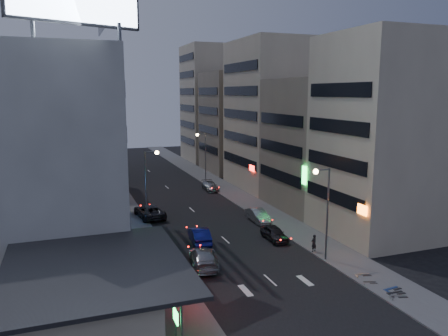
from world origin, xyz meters
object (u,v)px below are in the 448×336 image
road_car_silver (203,257)px  scooter_black_a (401,283)px  scooter_black_b (376,275)px  parked_car_right_far (210,186)px  parked_car_right_mid (258,216)px  scooter_silver_a (405,287)px  parked_car_right_near (274,233)px  scooter_blue (396,279)px  parked_car_left (149,211)px  road_car_blue (200,235)px  person (314,243)px  scooter_silver_b (369,267)px

road_car_silver → scooter_black_a: road_car_silver is taller
scooter_black_b → parked_car_right_far: bearing=24.4°
parked_car_right_mid → scooter_silver_a: size_ratio=2.32×
scooter_black_a → parked_car_right_mid: bearing=9.5°
parked_car_right_near → scooter_blue: bearing=-72.9°
parked_car_right_far → scooter_black_b: (1.77, -34.79, -0.03)m
parked_car_left → scooter_black_a: parked_car_left is taller
road_car_blue → scooter_black_a: size_ratio=2.45×
person → scooter_black_b: 7.25m
parked_car_right_near → road_car_silver: size_ratio=0.76×
parked_car_right_near → parked_car_right_far: size_ratio=0.91×
scooter_silver_a → scooter_black_b: (-0.46, 2.52, -0.07)m
scooter_silver_a → scooter_blue: (0.40, 1.33, 0.03)m
parked_car_right_near → scooter_silver_b: size_ratio=2.22×
person → scooter_silver_a: bearing=82.2°
parked_car_left → scooter_silver_b: parked_car_left is taller
parked_car_left → scooter_black_b: parked_car_left is taller
scooter_black_a → scooter_blue: (0.17, 0.73, 0.01)m
parked_car_left → scooter_black_a: (13.65, -25.40, -0.08)m
road_car_silver → scooter_blue: (12.26, -8.83, -0.06)m
person → parked_car_right_near: bearing=-84.7°
parked_car_left → scooter_black_a: size_ratio=2.96×
parked_car_left → road_car_blue: (2.94, -10.24, -0.01)m
parked_car_right_near → person: person is taller
parked_car_right_far → scooter_silver_b: size_ratio=2.44×
road_car_blue → scooter_silver_a: road_car_blue is taller
road_car_blue → scooter_blue: size_ratio=2.40×
scooter_silver_a → scooter_silver_b: (0.03, 3.92, -0.01)m
parked_car_right_far → person: (0.70, -27.62, 0.27)m
scooter_blue → scooter_black_b: (-0.86, 1.19, -0.10)m
person → scooter_silver_a: 9.81m
parked_car_right_far → scooter_silver_a: parked_car_right_far is taller
scooter_blue → scooter_black_a: bearing=158.6°
road_car_silver → scooter_silver_b: size_ratio=2.93×
scooter_black_b → scooter_silver_b: (0.48, 1.41, 0.06)m
parked_car_right_far → scooter_black_a: size_ratio=2.33×
parked_car_left → scooter_blue: parked_car_left is taller
parked_car_right_far → scooter_black_b: size_ratio=2.75×
road_car_blue → road_car_silver: road_car_silver is taller
road_car_blue → scooter_silver_b: road_car_blue is taller
scooter_black_a → scooter_black_b: scooter_black_a is taller
parked_car_right_mid → road_car_blue: (-8.26, -4.50, 0.06)m
parked_car_right_mid → road_car_silver: bearing=-133.5°
scooter_black_b → scooter_black_a: bearing=-138.9°
scooter_black_a → parked_car_left: bearing=30.7°
parked_car_right_far → scooter_silver_a: size_ratio=2.40×
person → scooter_black_b: person is taller
parked_car_right_mid → parked_car_right_far: (0.00, 17.04, -0.06)m
person → scooter_silver_b: person is taller
scooter_blue → scooter_black_b: size_ratio=1.21×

